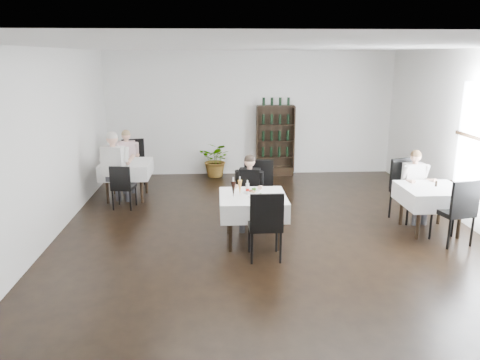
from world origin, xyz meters
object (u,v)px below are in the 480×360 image
potted_tree (217,160)px  diner_main (249,186)px  wine_shelf (275,141)px  main_table (253,205)px

potted_tree → diner_main: 3.61m
potted_tree → wine_shelf: bearing=4.5°
wine_shelf → main_table: (-0.90, -4.31, -0.23)m
main_table → potted_tree: potted_tree is taller
wine_shelf → main_table: bearing=-101.8°
diner_main → main_table: bearing=-89.0°
main_table → potted_tree: (-0.54, 4.20, -0.19)m
potted_tree → diner_main: size_ratio=0.67×
wine_shelf → potted_tree: size_ratio=2.05×
main_table → potted_tree: size_ratio=1.21×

